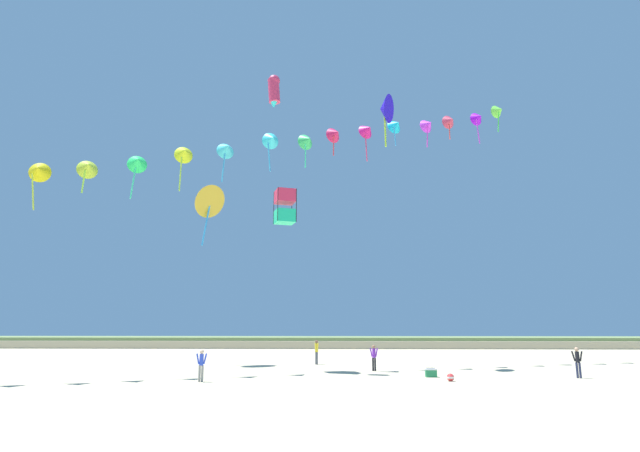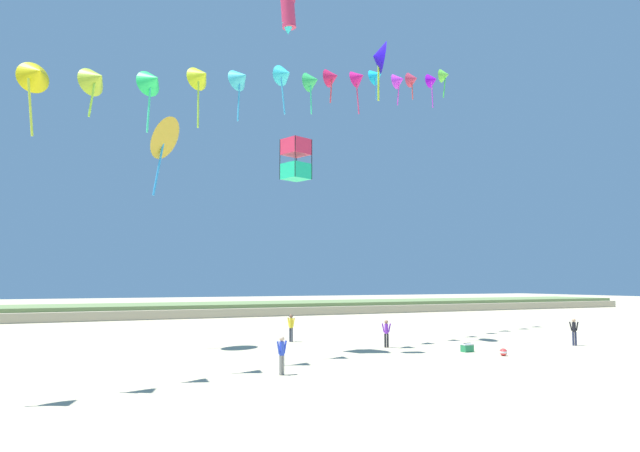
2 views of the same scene
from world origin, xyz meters
The scene contains 13 objects.
ground_plane centered at (0.00, 0.00, 0.00)m, with size 240.00×240.00×0.00m, color #C1B28E.
dune_ridge centered at (0.00, 47.50, 0.63)m, with size 120.00×11.86×1.27m.
person_near_left centered at (13.25, 8.71, 0.89)m, with size 0.50×0.34×1.54m.
person_near_right centered at (-5.59, 6.34, 0.87)m, with size 0.52×0.26×1.50m.
person_mid_center centered at (3.10, 12.54, 0.87)m, with size 0.51×0.30×1.51m.
person_far_left centered at (-0.54, 17.54, 0.96)m, with size 0.33×0.55×1.66m.
kite_banner_string centered at (-3.48, 12.21, 14.25)m, with size 37.63×19.99×21.00m.
large_kite_low_lead centered at (-2.36, 12.62, 10.08)m, with size 1.57×1.57×2.16m.
large_kite_mid_trail centered at (-3.12, 11.95, 17.79)m, with size 0.95×0.85×2.27m.
large_kite_high_solo centered at (-8.67, 17.31, 11.77)m, with size 2.98×3.08×4.73m.
large_kite_outer_drift centered at (4.41, 15.24, 17.83)m, with size 1.71×2.27×3.90m.
beach_cooler centered at (5.81, 9.05, 0.21)m, with size 0.58×0.41×0.46m.
beach_ball centered at (6.38, 7.05, 0.18)m, with size 0.36×0.36×0.36m.
Camera 1 is at (1.01, -18.15, 2.59)m, focal length 28.00 mm.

